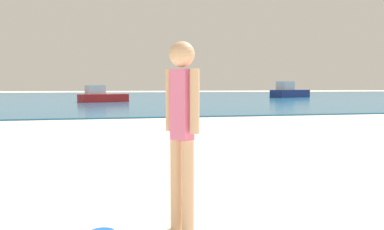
{
  "coord_description": "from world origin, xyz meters",
  "views": [
    {
      "loc": [
        -2.0,
        0.6,
        1.28
      ],
      "look_at": [
        -0.4,
        7.67,
        0.74
      ],
      "focal_mm": 36.73,
      "sensor_mm": 36.0,
      "label": 1
    }
  ],
  "objects": [
    {
      "name": "boat_near",
      "position": [
        -2.12,
        30.93,
        0.49
      ],
      "size": [
        3.83,
        2.61,
        1.25
      ],
      "rotation": [
        0.0,
        0.0,
        0.43
      ],
      "color": "red",
      "rests_on": "water"
    },
    {
      "name": "boat_far",
      "position": [
        17.24,
        38.99,
        0.64
      ],
      "size": [
        5.1,
        3.65,
        1.67
      ],
      "rotation": [
        0.0,
        0.0,
        0.47
      ],
      "color": "navy",
      "rests_on": "water"
    },
    {
      "name": "water",
      "position": [
        0.0,
        45.96,
        0.03
      ],
      "size": [
        160.0,
        60.0,
        0.06
      ],
      "primitive_type": "cube",
      "color": "#1E6B9E",
      "rests_on": "ground"
    },
    {
      "name": "person_standing",
      "position": [
        -1.34,
        3.9,
        0.94
      ],
      "size": [
        0.24,
        0.33,
        1.65
      ],
      "rotation": [
        0.0,
        0.0,
        2.15
      ],
      "color": "#DDAD84",
      "rests_on": "ground"
    }
  ]
}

